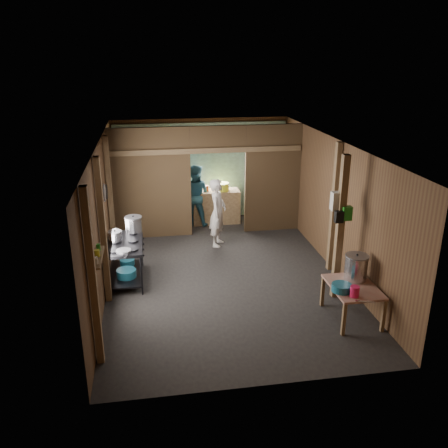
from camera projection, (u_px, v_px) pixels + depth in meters
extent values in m
cube|color=black|center=(222.00, 272.00, 9.52)|extent=(4.50, 7.00, 0.00)
cube|color=#403F3E|center=(222.00, 143.00, 8.63)|extent=(4.50, 7.00, 0.00)
cube|color=brown|center=(201.00, 169.00, 12.32)|extent=(4.50, 0.00, 2.60)
cube|color=brown|center=(267.00, 299.00, 5.83)|extent=(4.50, 0.00, 2.60)
cube|color=brown|center=(102.00, 217.00, 8.74)|extent=(0.00, 7.00, 2.60)
cube|color=brown|center=(334.00, 205.00, 9.42)|extent=(0.00, 7.00, 2.60)
cube|color=brown|center=(151.00, 184.00, 10.92)|extent=(1.85, 0.10, 2.60)
cube|color=brown|center=(273.00, 179.00, 11.35)|extent=(1.35, 0.10, 2.60)
cube|color=brown|center=(218.00, 139.00, 10.81)|extent=(1.30, 0.10, 0.60)
cube|color=#8FC6BC|center=(202.00, 171.00, 12.28)|extent=(4.40, 0.06, 2.50)
cube|color=#967A4F|center=(216.00, 207.00, 12.16)|extent=(1.20, 0.50, 0.85)
cylinder|color=beige|center=(211.00, 146.00, 12.06)|extent=(0.20, 0.03, 0.20)
cube|color=#967A4F|center=(93.00, 279.00, 6.34)|extent=(0.10, 0.12, 2.60)
cube|color=#967A4F|center=(103.00, 232.00, 8.01)|extent=(0.10, 0.12, 2.60)
cube|color=#967A4F|center=(110.00, 198.00, 9.86)|extent=(0.10, 0.12, 2.60)
cube|color=#967A4F|center=(334.00, 208.00, 9.22)|extent=(0.10, 0.12, 2.60)
cube|color=#967A4F|center=(340.00, 229.00, 8.15)|extent=(0.12, 0.12, 2.60)
cube|color=#967A4F|center=(208.00, 150.00, 10.81)|extent=(4.40, 0.12, 0.12)
cylinder|color=gray|center=(105.00, 193.00, 8.99)|extent=(0.03, 0.34, 0.34)
cylinder|color=black|center=(106.00, 192.00, 9.40)|extent=(0.03, 0.30, 0.30)
cube|color=#967A4F|center=(97.00, 257.00, 6.77)|extent=(0.14, 0.80, 0.03)
cylinder|color=beige|center=(95.00, 260.00, 6.52)|extent=(0.07, 0.07, 0.10)
cylinder|color=yellow|center=(97.00, 253.00, 6.75)|extent=(0.08, 0.08, 0.10)
cylinder|color=#1B7D1B|center=(98.00, 247.00, 6.95)|extent=(0.06, 0.06, 0.10)
cube|color=beige|center=(338.00, 201.00, 8.05)|extent=(0.22, 0.15, 0.32)
cube|color=#1B7D1B|center=(347.00, 213.00, 8.00)|extent=(0.16, 0.12, 0.24)
cube|color=black|center=(339.00, 217.00, 7.98)|extent=(0.14, 0.10, 0.20)
cylinder|color=silver|center=(116.00, 232.00, 9.30)|extent=(0.15, 0.15, 0.09)
cylinder|color=#1D6781|center=(126.00, 273.00, 8.93)|extent=(0.37, 0.37, 0.15)
cylinder|color=#1D6781|center=(127.00, 262.00, 9.46)|extent=(0.29, 0.29, 0.12)
cylinder|color=#1D6781|center=(342.00, 288.00, 7.50)|extent=(0.42, 0.42, 0.12)
cylinder|color=#DF1B52|center=(355.00, 291.00, 7.32)|extent=(0.16, 0.16, 0.17)
cube|color=silver|center=(365.00, 302.00, 7.19)|extent=(0.30, 0.13, 0.01)
cylinder|color=yellow|center=(222.00, 187.00, 12.00)|extent=(0.35, 0.35, 0.20)
cylinder|color=#CD5121|center=(206.00, 188.00, 11.95)|extent=(0.12, 0.12, 0.14)
imported|color=silver|center=(218.00, 213.00, 10.61)|extent=(0.56, 0.66, 1.55)
imported|color=#2C6277|center=(195.00, 195.00, 11.91)|extent=(0.91, 0.82, 1.55)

